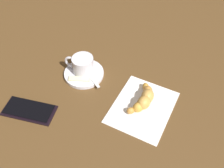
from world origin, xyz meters
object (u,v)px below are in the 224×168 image
object	(u,v)px
sugar_packet	(80,79)
croissant	(145,99)
cell_phone	(29,110)
teaspoon	(86,71)
espresso_cup	(82,65)
saucer	(84,74)
napkin	(143,106)

from	to	relation	value
sugar_packet	croissant	size ratio (longest dim) A/B	0.51
cell_phone	teaspoon	bearing A→B (deg)	72.15
espresso_cup	cell_phone	world-z (taller)	espresso_cup
teaspoon	sugar_packet	xyz separation A→B (m)	(0.00, -0.04, 0.00)
espresso_cup	croissant	world-z (taller)	espresso_cup
croissant	saucer	bearing A→B (deg)	175.30
sugar_packet	cell_phone	size ratio (longest dim) A/B	0.42
sugar_packet	croissant	xyz separation A→B (m)	(0.21, 0.01, 0.01)
croissant	cell_phone	xyz separation A→B (m)	(-0.27, -0.17, -0.02)
sugar_packet	cell_phone	bearing A→B (deg)	-136.80
sugar_packet	napkin	world-z (taller)	sugar_packet
saucer	napkin	xyz separation A→B (m)	(0.21, -0.03, -0.00)
saucer	croissant	size ratio (longest dim) A/B	0.96
teaspoon	saucer	bearing A→B (deg)	-113.70
napkin	cell_phone	distance (m)	0.32
saucer	espresso_cup	world-z (taller)	espresso_cup
espresso_cup	cell_phone	size ratio (longest dim) A/B	0.60
teaspoon	cell_phone	xyz separation A→B (m)	(-0.06, -0.20, -0.01)
croissant	cell_phone	size ratio (longest dim) A/B	0.82
teaspoon	espresso_cup	bearing A→B (deg)	-165.58
cell_phone	croissant	bearing A→B (deg)	32.41
napkin	cell_phone	xyz separation A→B (m)	(-0.27, -0.16, 0.00)
espresso_cup	croissant	distance (m)	0.22
napkin	croissant	xyz separation A→B (m)	(-0.00, 0.01, 0.02)
saucer	croissant	xyz separation A→B (m)	(0.21, -0.02, 0.02)
sugar_packet	cell_phone	distance (m)	0.17
croissant	napkin	bearing A→B (deg)	-79.59
espresso_cup	croissant	xyz separation A→B (m)	(0.22, -0.02, -0.02)
espresso_cup	teaspoon	world-z (taller)	espresso_cup
teaspoon	sugar_packet	distance (m)	0.04
teaspoon	napkin	xyz separation A→B (m)	(0.21, -0.03, -0.01)
saucer	sugar_packet	world-z (taller)	sugar_packet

